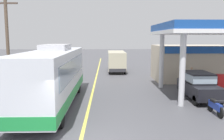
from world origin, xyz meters
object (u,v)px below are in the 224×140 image
at_px(car_at_pump, 198,84).
at_px(pedestrian_near_pump, 196,87).
at_px(coach_bus_main, 53,77).
at_px(pedestrian_by_shop, 191,76).
at_px(minibus_opposing_lane, 116,60).
at_px(motorcycle_parked_forecourt, 215,106).

distance_m(car_at_pump, pedestrian_near_pump, 0.77).
height_order(coach_bus_main, pedestrian_by_shop, coach_bus_main).
height_order(coach_bus_main, pedestrian_near_pump, coach_bus_main).
bearing_deg(pedestrian_by_shop, car_at_pump, -103.69).
relative_size(pedestrian_near_pump, pedestrian_by_shop, 1.00).
height_order(coach_bus_main, minibus_opposing_lane, coach_bus_main).
bearing_deg(pedestrian_near_pump, pedestrian_by_shop, 73.64).
distance_m(coach_bus_main, pedestrian_near_pump, 9.07).
bearing_deg(car_at_pump, coach_bus_main, -173.05).
distance_m(coach_bus_main, motorcycle_parked_forecourt, 9.42).
bearing_deg(car_at_pump, pedestrian_near_pump, -121.83).
xyz_separation_m(pedestrian_near_pump, pedestrian_by_shop, (1.45, 4.92, 0.00)).
bearing_deg(minibus_opposing_lane, pedestrian_by_shop, -57.48).
bearing_deg(pedestrian_near_pump, minibus_opposing_lane, 107.55).
bearing_deg(motorcycle_parked_forecourt, pedestrian_near_pump, 91.28).
height_order(minibus_opposing_lane, pedestrian_near_pump, minibus_opposing_lane).
relative_size(car_at_pump, pedestrian_by_shop, 2.53).
distance_m(minibus_opposing_lane, pedestrian_by_shop, 11.10).
height_order(pedestrian_near_pump, pedestrian_by_shop, same).
height_order(minibus_opposing_lane, motorcycle_parked_forecourt, minibus_opposing_lane).
bearing_deg(pedestrian_near_pump, coach_bus_main, -176.85).
bearing_deg(pedestrian_near_pump, car_at_pump, 58.17).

